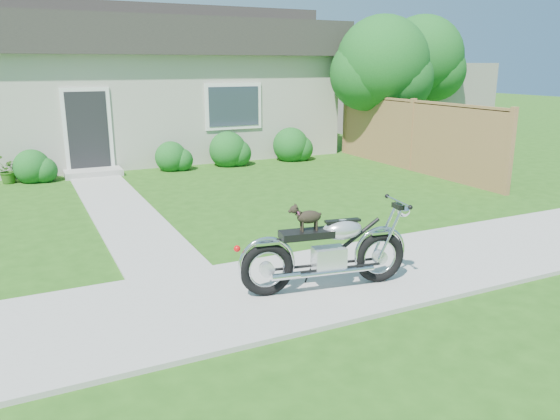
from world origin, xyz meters
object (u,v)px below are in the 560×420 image
object	(u,v)px
fence	(412,135)
house	(123,84)
tree_near	(387,67)
potted_plant_right	(172,156)
motorcycle_with_dog	(329,251)
potted_plant_left	(7,170)
tree_far	(426,61)

from	to	relation	value
fence	house	bearing A→B (deg)	135.26
house	tree_near	distance (m)	8.09
tree_near	potted_plant_right	size ratio (longest dim) A/B	5.56
potted_plant_right	motorcycle_with_dog	xyz separation A→B (m)	(-0.40, -8.84, 0.16)
potted_plant_left	potted_plant_right	xyz separation A→B (m)	(4.00, 0.00, 0.05)
potted_plant_right	motorcycle_with_dog	size ratio (longest dim) A/B	0.34
potted_plant_left	tree_far	bearing A→B (deg)	6.78
house	potted_plant_right	xyz separation A→B (m)	(0.54, -3.44, -1.78)
tree_far	potted_plant_right	distance (m)	10.30
tree_far	tree_near	bearing A→B (deg)	-144.94
tree_far	potted_plant_left	size ratio (longest dim) A/B	6.91
house	potted_plant_left	xyz separation A→B (m)	(-3.46, -3.44, -1.83)
fence	motorcycle_with_dog	distance (m)	8.64
potted_plant_left	potted_plant_right	world-z (taller)	potted_plant_right
house	potted_plant_left	distance (m)	5.21
tree_near	potted_plant_right	distance (m)	6.76
tree_near	tree_far	bearing A→B (deg)	35.06
house	motorcycle_with_dog	xyz separation A→B (m)	(0.15, -12.29, -1.62)
tree_near	tree_far	world-z (taller)	tree_far
motorcycle_with_dog	house	bearing A→B (deg)	99.92
tree_far	potted_plant_right	xyz separation A→B (m)	(-9.86, -1.65, -2.50)
house	tree_far	distance (m)	10.58
tree_near	motorcycle_with_dog	bearing A→B (deg)	-129.96
fence	potted_plant_right	xyz separation A→B (m)	(-5.76, 2.80, -0.57)
house	tree_far	world-z (taller)	house
house	motorcycle_with_dog	size ratio (longest dim) A/B	5.69
fence	motorcycle_with_dog	xyz separation A→B (m)	(-6.16, -6.04, -0.40)
house	fence	size ratio (longest dim) A/B	1.90
fence	potted_plant_left	size ratio (longest dim) A/B	10.22
fence	tree_near	size ratio (longest dim) A/B	1.59
house	tree_near	size ratio (longest dim) A/B	3.02
motorcycle_with_dog	potted_plant_right	bearing A→B (deg)	96.66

